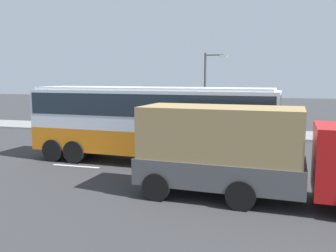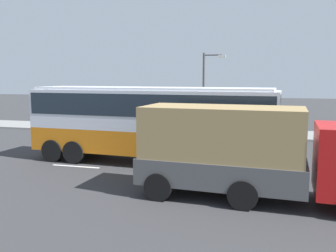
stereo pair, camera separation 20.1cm
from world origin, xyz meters
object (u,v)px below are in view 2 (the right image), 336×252
Objects in this scene: coach_bus at (151,117)px; cargo_truck at (249,150)px; pedestrian_near_curb at (207,121)px; street_lamp at (206,87)px; pedestrian_at_crossing at (242,120)px.

cargo_truck is (4.81, -4.15, -0.57)m from coach_bus.
pedestrian_near_curb is at bearing 85.08° from coach_bus.
pedestrian_near_curb is at bearing 87.19° from street_lamp.
pedestrian_at_crossing is 0.29× the size of street_lamp.
cargo_truck is 4.91× the size of pedestrian_at_crossing.
pedestrian_at_crossing is 3.71m from street_lamp.
pedestrian_at_crossing is at bearing 33.18° from street_lamp.
coach_bus is at bearing 142.46° from cargo_truck.
cargo_truck is 13.87m from pedestrian_near_curb.
cargo_truck is at bearing -37.75° from coach_bus.
coach_bus is 10.90m from pedestrian_at_crossing.
coach_bus reaches higher than cargo_truck.
cargo_truck is 14.42m from pedestrian_at_crossing.
coach_bus reaches higher than pedestrian_near_curb.
cargo_truck is 5.23× the size of pedestrian_near_curb.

